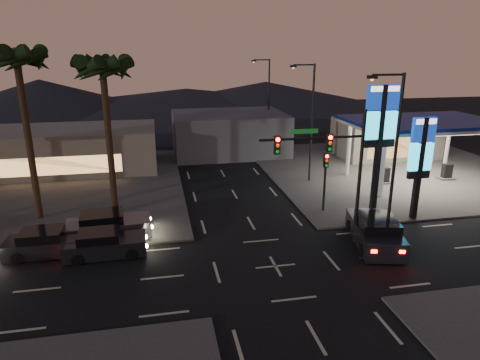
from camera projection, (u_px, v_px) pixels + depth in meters
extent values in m
plane|color=black|center=(275.00, 266.00, 22.98)|extent=(140.00, 140.00, 0.00)
cube|color=#47443F|center=(391.00, 169.00, 40.93)|extent=(24.00, 24.00, 0.12)
cube|color=#47443F|center=(33.00, 190.00, 34.95)|extent=(24.00, 24.00, 0.12)
cylinder|color=silver|center=(383.00, 167.00, 32.72)|extent=(0.36, 0.36, 5.00)
cylinder|color=silver|center=(349.00, 149.00, 38.33)|extent=(0.36, 0.36, 5.00)
cylinder|color=silver|center=(448.00, 144.00, 40.20)|extent=(0.36, 0.36, 5.00)
cube|color=silver|center=(422.00, 123.00, 35.65)|extent=(12.00, 8.00, 0.50)
cube|color=white|center=(422.00, 127.00, 35.74)|extent=(11.60, 7.60, 0.06)
cube|color=navy|center=(423.00, 121.00, 35.61)|extent=(12.20, 8.20, 0.25)
cube|color=black|center=(384.00, 175.00, 36.40)|extent=(0.80, 0.50, 1.40)
cube|color=black|center=(447.00, 172.00, 37.52)|extent=(0.80, 0.50, 1.40)
cube|color=#726B5B|center=(385.00, 138.00, 45.41)|extent=(10.00, 6.00, 4.00)
cube|color=black|center=(378.00, 154.00, 28.38)|extent=(0.35, 0.35, 9.00)
cube|color=navy|center=(383.00, 97.00, 27.27)|extent=(2.20, 0.30, 1.60)
cube|color=white|center=(384.00, 89.00, 27.11)|extent=(1.98, 0.32, 0.35)
cube|color=#1AD6FF|center=(381.00, 125.00, 27.81)|extent=(2.20, 0.30, 1.80)
cube|color=black|center=(379.00, 143.00, 28.17)|extent=(2.09, 0.28, 0.50)
cube|color=black|center=(419.00, 170.00, 28.20)|extent=(0.35, 0.35, 7.00)
cube|color=navy|center=(424.00, 130.00, 27.40)|extent=(1.60, 0.30, 1.60)
cube|color=white|center=(425.00, 121.00, 27.24)|extent=(1.44, 0.32, 0.35)
cube|color=#1AD6FF|center=(420.00, 157.00, 27.94)|extent=(1.60, 0.30, 1.80)
cube|color=black|center=(418.00, 174.00, 28.29)|extent=(1.52, 0.28, 0.50)
cylinder|color=black|center=(359.00, 179.00, 24.69)|extent=(0.20, 0.20, 8.00)
cylinder|color=black|center=(312.00, 138.00, 23.38)|extent=(6.00, 0.14, 0.14)
cube|color=#0C3F14|center=(304.00, 131.00, 23.17)|extent=(1.60, 0.05, 0.25)
cube|color=black|center=(329.00, 143.00, 23.66)|extent=(0.32, 0.25, 1.00)
sphere|color=#FF0C07|center=(331.00, 137.00, 23.42)|extent=(0.22, 0.22, 0.22)
sphere|color=orange|center=(330.00, 143.00, 23.52)|extent=(0.20, 0.20, 0.20)
sphere|color=#0CB226|center=(330.00, 149.00, 23.62)|extent=(0.20, 0.20, 0.20)
cube|color=black|center=(277.00, 145.00, 23.10)|extent=(0.32, 0.25, 1.00)
sphere|color=#FF0C07|center=(278.00, 140.00, 22.86)|extent=(0.22, 0.22, 0.22)
sphere|color=orange|center=(278.00, 146.00, 22.96)|extent=(0.20, 0.20, 0.20)
sphere|color=#0CB226|center=(278.00, 152.00, 23.06)|extent=(0.20, 0.20, 0.20)
cylinder|color=black|center=(324.00, 185.00, 29.96)|extent=(0.16, 0.16, 4.00)
cube|color=black|center=(326.00, 160.00, 29.43)|extent=(0.32, 0.25, 1.00)
sphere|color=#FF0C07|center=(327.00, 156.00, 29.19)|extent=(0.22, 0.22, 0.22)
sphere|color=orange|center=(327.00, 161.00, 29.29)|extent=(0.20, 0.20, 0.20)
sphere|color=#0CB226|center=(327.00, 166.00, 29.39)|extent=(0.20, 0.20, 0.20)
cylinder|color=black|center=(394.00, 165.00, 23.73)|extent=(0.18, 0.18, 10.00)
cylinder|color=black|center=(388.00, 75.00, 22.11)|extent=(1.80, 0.12, 0.12)
cube|color=black|center=(372.00, 77.00, 21.97)|extent=(0.50, 0.25, 0.18)
sphere|color=#FFCC8C|center=(372.00, 79.00, 22.00)|extent=(0.20, 0.20, 0.20)
cylinder|color=black|center=(312.00, 125.00, 35.90)|extent=(0.18, 0.18, 10.00)
cylinder|color=black|center=(304.00, 65.00, 34.27)|extent=(1.80, 0.12, 0.12)
cube|color=black|center=(293.00, 66.00, 34.14)|extent=(0.50, 0.25, 0.18)
sphere|color=#FFCC8C|center=(293.00, 68.00, 34.17)|extent=(0.20, 0.20, 0.20)
cylinder|color=black|center=(269.00, 104.00, 49.01)|extent=(0.18, 0.18, 10.00)
cylinder|color=black|center=(262.00, 60.00, 47.38)|extent=(1.80, 0.12, 0.12)
cube|color=black|center=(254.00, 61.00, 47.24)|extent=(0.50, 0.25, 0.18)
sphere|color=#FFCC8C|center=(254.00, 62.00, 47.28)|extent=(0.20, 0.20, 0.20)
cylinder|color=black|center=(109.00, 143.00, 28.67)|extent=(0.44, 0.44, 10.20)
sphere|color=black|center=(102.00, 65.00, 27.15)|extent=(0.90, 0.90, 0.90)
cone|color=black|center=(124.00, 69.00, 27.48)|extent=(0.90, 2.74, 1.91)
cone|color=black|center=(118.00, 69.00, 28.27)|extent=(2.57, 2.57, 1.91)
cone|color=black|center=(105.00, 68.00, 28.46)|extent=(2.74, 0.90, 1.91)
cone|color=black|center=(89.00, 69.00, 27.93)|extent=(2.57, 2.57, 1.91)
cone|color=black|center=(81.00, 70.00, 27.00)|extent=(0.90, 2.74, 1.91)
cone|color=black|center=(85.00, 70.00, 26.21)|extent=(2.57, 2.57, 1.91)
cone|color=black|center=(100.00, 71.00, 26.02)|extent=(2.74, 0.90, 1.91)
cone|color=black|center=(116.00, 70.00, 26.55)|extent=(2.57, 2.57, 1.91)
cylinder|color=black|center=(29.00, 142.00, 27.65)|extent=(0.44, 0.44, 10.80)
sphere|color=black|center=(16.00, 55.00, 26.04)|extent=(0.90, 0.90, 0.90)
cone|color=black|center=(39.00, 60.00, 26.37)|extent=(0.90, 2.74, 1.91)
cone|color=black|center=(36.00, 60.00, 27.16)|extent=(2.57, 2.57, 1.91)
cone|color=black|center=(23.00, 60.00, 27.34)|extent=(2.74, 0.90, 1.91)
cone|color=black|center=(5.00, 60.00, 26.82)|extent=(2.57, 2.57, 1.91)
cone|color=black|center=(10.00, 61.00, 24.91)|extent=(2.74, 0.90, 1.91)
cone|color=black|center=(29.00, 61.00, 25.44)|extent=(2.57, 2.57, 1.91)
cube|color=#726B5B|center=(70.00, 150.00, 40.36)|extent=(16.00, 8.00, 4.00)
cube|color=#4C4C51|center=(229.00, 133.00, 47.04)|extent=(12.00, 9.00, 4.40)
cone|color=black|center=(41.00, 97.00, 73.58)|extent=(40.00, 40.00, 6.00)
cone|color=black|center=(266.00, 95.00, 81.20)|extent=(50.00, 50.00, 5.00)
cone|color=black|center=(187.00, 100.00, 78.55)|extent=(60.00, 60.00, 4.00)
cube|color=black|center=(106.00, 246.00, 24.04)|extent=(4.49, 1.98, 0.91)
cube|color=black|center=(99.00, 237.00, 23.79)|extent=(2.26, 1.77, 0.66)
cylinder|color=black|center=(132.00, 241.00, 25.20)|extent=(0.65, 0.26, 0.65)
cylinder|color=black|center=(132.00, 254.00, 23.60)|extent=(0.65, 0.26, 0.65)
cylinder|color=black|center=(82.00, 246.00, 24.61)|extent=(0.65, 0.26, 0.65)
cylinder|color=black|center=(78.00, 260.00, 23.01)|extent=(0.65, 0.26, 0.65)
sphere|color=#FFF2BF|center=(146.00, 237.00, 25.05)|extent=(0.22, 0.22, 0.22)
sphere|color=#FFF2BF|center=(146.00, 246.00, 23.92)|extent=(0.22, 0.22, 0.22)
cube|color=#FF140A|center=(65.00, 243.00, 24.09)|extent=(0.09, 0.25, 0.14)
cube|color=#FF140A|center=(62.00, 253.00, 22.96)|extent=(0.09, 0.25, 0.14)
cube|color=#5B5B5E|center=(109.00, 228.00, 26.25)|extent=(5.16, 2.50, 1.02)
cube|color=black|center=(102.00, 218.00, 25.96)|extent=(2.65, 2.13, 0.74)
cylinder|color=black|center=(135.00, 223.00, 27.63)|extent=(0.75, 0.33, 0.73)
cylinder|color=black|center=(137.00, 236.00, 25.86)|extent=(0.75, 0.33, 0.73)
cylinder|color=black|center=(83.00, 229.00, 26.80)|extent=(0.75, 0.33, 0.73)
cylinder|color=black|center=(81.00, 242.00, 25.03)|extent=(0.75, 0.33, 0.73)
sphere|color=#FFF2BF|center=(149.00, 219.00, 27.51)|extent=(0.25, 0.25, 0.25)
sphere|color=#FFF2BF|center=(151.00, 227.00, 26.25)|extent=(0.25, 0.25, 0.25)
cube|color=#FF140A|center=(66.00, 226.00, 26.18)|extent=(0.11, 0.29, 0.16)
cube|color=#FF140A|center=(64.00, 235.00, 24.92)|extent=(0.11, 0.29, 0.16)
cube|color=black|center=(49.00, 245.00, 24.13)|extent=(4.54, 1.92, 0.93)
cube|color=black|center=(41.00, 236.00, 23.89)|extent=(2.28, 1.76, 0.67)
cylinder|color=black|center=(79.00, 240.00, 25.28)|extent=(0.66, 0.25, 0.66)
cylinder|color=black|center=(73.00, 254.00, 23.64)|extent=(0.66, 0.25, 0.66)
cylinder|color=black|center=(26.00, 245.00, 24.75)|extent=(0.66, 0.25, 0.66)
cylinder|color=black|center=(17.00, 259.00, 23.11)|extent=(0.66, 0.25, 0.66)
sphere|color=#FFF2BF|center=(92.00, 236.00, 25.10)|extent=(0.23, 0.23, 0.23)
sphere|color=#FFF2BF|center=(89.00, 245.00, 23.94)|extent=(0.23, 0.23, 0.23)
cube|color=#FF140A|center=(8.00, 241.00, 24.24)|extent=(0.08, 0.26, 0.14)
cube|color=#FF140A|center=(1.00, 251.00, 23.08)|extent=(0.08, 0.26, 0.14)
cube|color=black|center=(374.00, 233.00, 25.39)|extent=(3.47, 5.82, 1.11)
cube|color=black|center=(377.00, 224.00, 24.82)|extent=(2.67, 3.13, 0.80)
cylinder|color=black|center=(350.00, 226.00, 27.16)|extent=(0.47, 0.84, 0.79)
cylinder|color=black|center=(383.00, 226.00, 27.09)|extent=(0.47, 0.84, 0.79)
cylinder|color=black|center=(363.00, 251.00, 23.86)|extent=(0.47, 0.84, 0.79)
cylinder|color=black|center=(401.00, 251.00, 23.79)|extent=(0.47, 0.84, 0.79)
cube|color=#FF140A|center=(374.00, 251.00, 22.77)|extent=(0.32, 0.17, 0.17)
cube|color=#FF140A|center=(402.00, 252.00, 22.72)|extent=(0.32, 0.17, 0.17)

